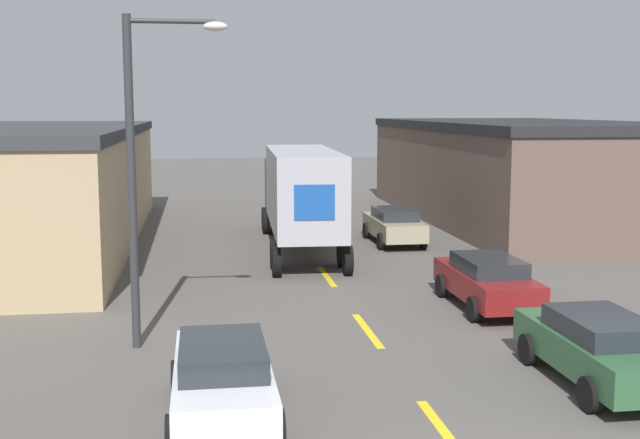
{
  "coord_description": "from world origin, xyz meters",
  "views": [
    {
      "loc": [
        -4.12,
        -9.97,
        5.6
      ],
      "look_at": [
        -0.54,
        13.88,
        2.23
      ],
      "focal_mm": 45.0,
      "sensor_mm": 36.0,
      "label": 1
    }
  ],
  "objects": [
    {
      "name": "road_centerline",
      "position": [
        0.0,
        9.36,
        0.0
      ],
      "size": [
        0.2,
        16.34,
        0.01
      ],
      "color": "yellow",
      "rests_on": "ground_plane"
    },
    {
      "name": "semi_truck",
      "position": [
        -0.24,
        21.36,
        2.36
      ],
      "size": [
        3.18,
        12.57,
        4.02
      ],
      "rotation": [
        0.0,
        0.0,
        -0.04
      ],
      "color": "black",
      "rests_on": "ground_plane"
    },
    {
      "name": "parked_car_right_near",
      "position": [
        3.79,
        4.75,
        0.79
      ],
      "size": [
        1.94,
        4.57,
        1.47
      ],
      "color": "#2D5B38",
      "rests_on": "ground_plane"
    },
    {
      "name": "parked_car_left_near",
      "position": [
        -3.79,
        4.02,
        0.79
      ],
      "size": [
        1.94,
        4.57,
        1.47
      ],
      "color": "silver",
      "rests_on": "ground_plane"
    },
    {
      "name": "parked_car_right_far",
      "position": [
        3.79,
        22.06,
        0.79
      ],
      "size": [
        1.94,
        4.57,
        1.47
      ],
      "color": "tan",
      "rests_on": "ground_plane"
    },
    {
      "name": "warehouse_right",
      "position": [
        11.87,
        28.13,
        2.48
      ],
      "size": [
        10.23,
        22.06,
        4.94
      ],
      "color": "brown",
      "rests_on": "ground_plane"
    },
    {
      "name": "warehouse_left",
      "position": [
        -11.86,
        24.23,
        2.44
      ],
      "size": [
        10.21,
        24.1,
        4.86
      ],
      "color": "tan",
      "rests_on": "ground_plane"
    },
    {
      "name": "parked_car_right_mid",
      "position": [
        3.79,
        11.14,
        0.79
      ],
      "size": [
        1.94,
        4.57,
        1.47
      ],
      "color": "maroon",
      "rests_on": "ground_plane"
    },
    {
      "name": "street_lamp",
      "position": [
        -5.4,
        8.76,
        4.46
      ],
      "size": [
        2.35,
        0.32,
        7.67
      ],
      "color": "#2D2D30",
      "rests_on": "ground_plane"
    }
  ]
}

